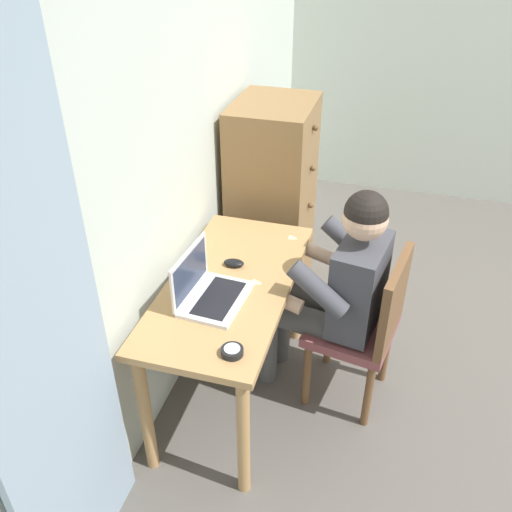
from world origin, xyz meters
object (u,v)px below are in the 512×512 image
at_px(chair, 367,324).
at_px(laptop, 207,290).
at_px(desk, 230,302).
at_px(desk_clock, 232,351).
at_px(dresser, 272,200).
at_px(person_seated, 334,285).
at_px(computer_mouse, 234,263).

distance_m(chair, laptop, 0.82).
bearing_deg(chair, desk, 104.46).
distance_m(desk, desk_clock, 0.50).
distance_m(desk, dresser, 1.04).
xyz_separation_m(desk, chair, (0.17, -0.64, -0.12)).
height_order(person_seated, desk_clock, person_seated).
bearing_deg(computer_mouse, dresser, -1.47).
bearing_deg(desk, person_seated, -67.29).
height_order(dresser, computer_mouse, dresser).
bearing_deg(computer_mouse, laptop, 169.57).
distance_m(dresser, person_seated, 1.00).
height_order(laptop, desk_clock, laptop).
xyz_separation_m(desk, person_seated, (0.19, -0.46, 0.06)).
height_order(computer_mouse, desk_clock, computer_mouse).
xyz_separation_m(dresser, laptop, (-1.19, -0.01, 0.16)).
bearing_deg(laptop, dresser, 0.35).
xyz_separation_m(dresser, person_seated, (-0.85, -0.52, 0.05)).
xyz_separation_m(desk, desk_clock, (-0.45, -0.16, 0.13)).
bearing_deg(dresser, computer_mouse, -177.53).
height_order(person_seated, laptop, person_seated).
xyz_separation_m(laptop, desk_clock, (-0.31, -0.21, -0.04)).
xyz_separation_m(dresser, chair, (-0.88, -0.70, -0.13)).
bearing_deg(person_seated, laptop, 123.42).
xyz_separation_m(chair, desk_clock, (-0.62, 0.48, 0.26)).
bearing_deg(computer_mouse, desk, -174.80).
bearing_deg(chair, desk_clock, 142.02).
bearing_deg(person_seated, chair, -98.77).
height_order(desk, person_seated, person_seated).
bearing_deg(person_seated, dresser, 31.68).
bearing_deg(computer_mouse, desk_clock, -166.77).
height_order(chair, person_seated, person_seated).
relative_size(desk, dresser, 0.93).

